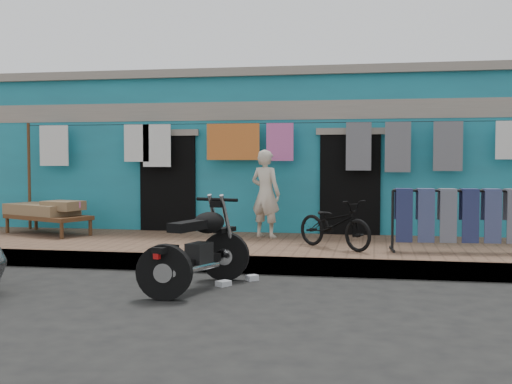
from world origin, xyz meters
name	(u,v)px	position (x,y,z in m)	size (l,w,h in m)	color
ground	(226,296)	(0.00, 0.00, 0.00)	(80.00, 80.00, 0.00)	black
sidewalk	(267,251)	(0.00, 3.00, 0.12)	(28.00, 3.00, 0.25)	brown
curb	(250,265)	(0.00, 1.55, 0.12)	(28.00, 0.10, 0.25)	gray
building	(296,157)	(0.00, 6.99, 1.69)	(12.20, 5.20, 3.36)	teal
clothesline	(271,149)	(-0.14, 4.25, 1.82)	(10.06, 0.06, 2.10)	brown
seated_person	(266,194)	(-0.15, 3.75, 1.03)	(0.56, 0.37, 1.56)	beige
bicycle	(335,218)	(1.14, 2.57, 0.72)	(0.51, 1.46, 0.94)	black
motorcycle	(197,245)	(-0.44, 0.32, 0.57)	(1.11, 1.85, 1.13)	black
charpoy	(48,218)	(-4.20, 3.50, 0.55)	(1.97, 1.50, 0.60)	brown
jeans_rack	(458,219)	(2.98, 2.59, 0.74)	(2.07, 0.58, 0.98)	black
litter_a	(223,275)	(-0.30, 1.11, 0.05)	(0.20, 0.16, 0.09)	silver
litter_b	(252,278)	(0.13, 1.02, 0.04)	(0.15, 0.11, 0.08)	silver
litter_c	(223,283)	(-0.17, 0.59, 0.03)	(0.17, 0.14, 0.07)	silver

